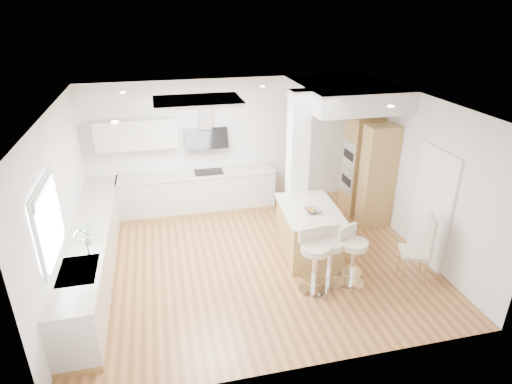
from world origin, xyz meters
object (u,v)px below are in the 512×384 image
object	(u,v)px
bar_stool_a	(314,258)
bar_stool_c	(352,253)
peninsula	(308,230)
bar_stool_b	(329,253)
dining_chair	(422,245)

from	to	relation	value
bar_stool_a	bar_stool_c	world-z (taller)	bar_stool_a
bar_stool_a	peninsula	bearing A→B (deg)	65.89
peninsula	bar_stool_c	distance (m)	1.11
bar_stool_a	bar_stool_c	size ratio (longest dim) A/B	1.06
bar_stool_b	peninsula	bearing A→B (deg)	90.36
peninsula	bar_stool_c	world-z (taller)	bar_stool_c
dining_chair	bar_stool_c	bearing A→B (deg)	-164.09
bar_stool_a	dining_chair	size ratio (longest dim) A/B	0.93
bar_stool_b	bar_stool_c	distance (m)	0.37
bar_stool_b	dining_chair	world-z (taller)	dining_chair
bar_stool_a	bar_stool_b	world-z (taller)	bar_stool_a
bar_stool_b	bar_stool_c	xyz separation A→B (m)	(0.35, -0.10, 0.00)
bar_stool_a	dining_chair	distance (m)	1.83
bar_stool_c	bar_stool_b	bearing A→B (deg)	140.22
bar_stool_c	bar_stool_a	bearing A→B (deg)	159.95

